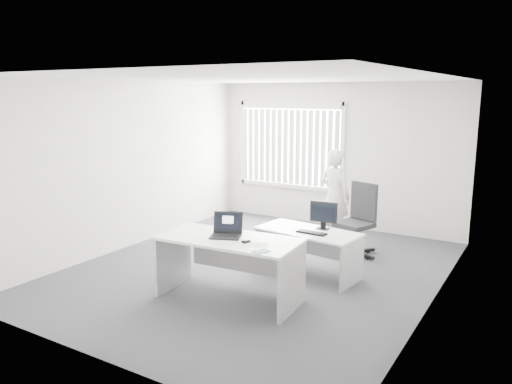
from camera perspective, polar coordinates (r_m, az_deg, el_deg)
The scene contains 18 objects.
ground at distance 7.55m, azimuth 0.12°, elevation -8.86°, with size 6.00×6.00×0.00m, color #424248.
wall_back at distance 9.85m, azimuth 9.18°, elevation 4.13°, with size 5.00×0.02×2.80m, color beige.
wall_front at distance 4.92m, azimuth -18.22°, elevation -3.38°, with size 5.00×0.02×2.80m, color beige.
wall_left at distance 8.73m, azimuth -14.10°, elevation 3.03°, with size 0.02×6.00×2.80m, color beige.
wall_right at distance 6.30m, azimuth 20.02°, elevation -0.38°, with size 0.02×6.00×2.80m, color beige.
ceiling at distance 7.09m, azimuth 0.13°, elevation 12.90°, with size 5.00×6.00×0.02m, color silver.
window at distance 10.22m, azimuth 3.89°, elevation 5.35°, with size 2.32×0.06×1.76m, color silver.
blinds at distance 10.17m, azimuth 3.74°, elevation 5.15°, with size 2.20×0.10×1.50m, color silver, non-canonical shape.
desk_near at distance 6.35m, azimuth -3.12°, elevation -7.22°, with size 1.84×0.96×0.81m.
desk_far at distance 7.24m, azimuth 5.94°, elevation -5.80°, with size 1.53×0.86×0.67m.
office_chair at distance 8.29m, azimuth 11.34°, elevation -4.58°, with size 0.84×0.84×1.17m.
person at distance 8.88m, azimuth 9.01°, elevation -0.42°, with size 0.60×0.39×1.64m, color silver.
laptop at distance 6.26m, azimuth -3.51°, elevation -3.91°, with size 0.38×0.33×0.29m, color black, non-canonical shape.
paper_sheet at distance 6.00m, azimuth -0.15°, elevation -6.01°, with size 0.33×0.23×0.00m, color white.
mouse at distance 6.07m, azimuth -1.15°, elevation -5.60°, with size 0.06×0.10×0.04m, color #ABAAAD, non-canonical shape.
booklet at distance 5.74m, azimuth 0.59°, elevation -6.79°, with size 0.13×0.19×0.01m, color white.
keyboard at distance 7.04m, azimuth 6.36°, elevation -4.65°, with size 0.43×0.14×0.02m, color black.
monitor at distance 7.23m, azimuth 7.72°, elevation -2.67°, with size 0.41×0.12×0.41m, color black, non-canonical shape.
Camera 1 is at (3.65, -6.07, 2.59)m, focal length 35.00 mm.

